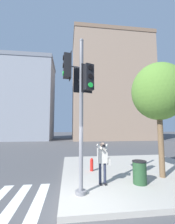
# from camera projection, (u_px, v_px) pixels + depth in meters

# --- Properties ---
(ground_plane) EXTENTS (160.00, 160.00, 0.00)m
(ground_plane) POSITION_uv_depth(u_px,v_px,m) (75.00, 212.00, 4.39)
(ground_plane) COLOR #4C4C4F
(sidewalk_corner) EXTENTS (8.00, 8.00, 0.17)m
(sidewalk_corner) POSITION_uv_depth(u_px,v_px,m) (136.00, 171.00, 8.29)
(sidewalk_corner) COLOR #ADA89E
(sidewalk_corner) RESTS_ON ground_plane
(traffic_signal_pole) EXTENTS (1.10, 1.40, 5.72)m
(traffic_signal_pole) POSITION_uv_depth(u_px,v_px,m) (79.00, 91.00, 5.54)
(traffic_signal_pole) COLOR slate
(traffic_signal_pole) RESTS_ON sidewalk_corner
(person_photographer) EXTENTS (0.58, 0.54, 1.70)m
(person_photographer) POSITION_uv_depth(u_px,v_px,m) (103.00, 159.00, 6.19)
(person_photographer) COLOR black
(person_photographer) RESTS_ON sidewalk_corner
(street_tree) EXTENTS (2.57, 2.57, 5.49)m
(street_tree) POSITION_uv_depth(u_px,v_px,m) (158.00, 92.00, 7.38)
(street_tree) COLOR brown
(street_tree) RESTS_ON sidewalk_corner
(fire_hydrant) EXTENTS (0.17, 0.23, 0.67)m
(fire_hydrant) POSITION_uv_depth(u_px,v_px,m) (92.00, 165.00, 7.99)
(fire_hydrant) COLOR red
(fire_hydrant) RESTS_ON sidewalk_corner
(trash_bin) EXTENTS (0.58, 0.58, 0.92)m
(trash_bin) POSITION_uv_depth(u_px,v_px,m) (140.00, 172.00, 6.17)
(trash_bin) COLOR #234728
(trash_bin) RESTS_ON sidewalk_corner
(building_left) EXTENTS (10.31, 8.80, 16.69)m
(building_left) POSITION_uv_depth(u_px,v_px,m) (28.00, 99.00, 31.41)
(building_left) COLOR gray
(building_left) RESTS_ON ground_plane
(building_right) EXTENTS (16.91, 10.38, 22.71)m
(building_right) POSITION_uv_depth(u_px,v_px,m) (110.00, 88.00, 33.62)
(building_right) COLOR gray
(building_right) RESTS_ON ground_plane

